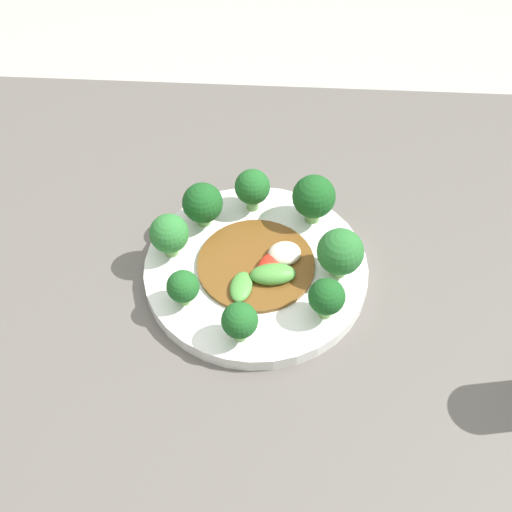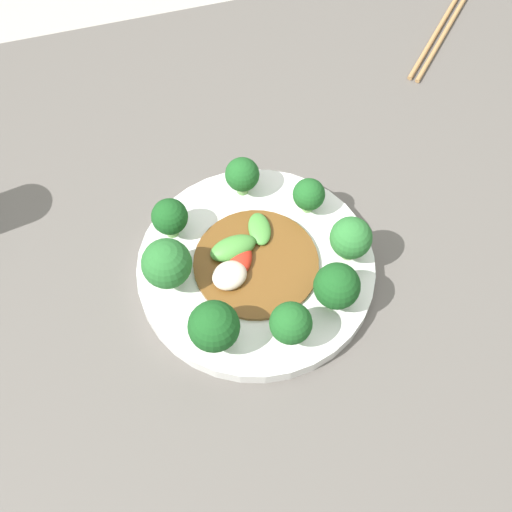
{
  "view_description": "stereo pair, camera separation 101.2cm",
  "coord_description": "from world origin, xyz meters",
  "views": [
    {
      "loc": [
        0.08,
        -0.54,
        1.48
      ],
      "look_at": [
        0.04,
        0.04,
        0.77
      ],
      "focal_mm": 50.0,
      "sensor_mm": 36.0,
      "label": 1
    },
    {
      "loc": [
        0.16,
        0.46,
        1.51
      ],
      "look_at": [
        0.04,
        0.04,
        0.77
      ],
      "focal_mm": 50.0,
      "sensor_mm": 36.0,
      "label": 2
    }
  ],
  "objects": [
    {
      "name": "table",
      "position": [
        0.0,
        0.0,
        0.37
      ],
      "size": [
        1.11,
        0.91,
        0.73
      ],
      "color": "#5B5651",
      "rests_on": "ground_plane"
    },
    {
      "name": "broccoli_southwest",
      "position": [
        -0.04,
        -0.02,
        0.78
      ],
      "size": [
        0.04,
        0.04,
        0.05
      ],
      "color": "#7AAD5B",
      "rests_on": "plate"
    },
    {
      "name": "broccoli_east",
      "position": [
        0.15,
        0.04,
        0.79
      ],
      "size": [
        0.06,
        0.06,
        0.07
      ],
      "color": "#70A356",
      "rests_on": "plate"
    },
    {
      "name": "broccoli_north",
      "position": [
        0.03,
        0.15,
        0.79
      ],
      "size": [
        0.05,
        0.05,
        0.06
      ],
      "color": "#70A356",
      "rests_on": "plate"
    },
    {
      "name": "plate",
      "position": [
        0.04,
        0.04,
        0.74
      ],
      "size": [
        0.29,
        0.29,
        0.02
      ],
      "color": "white",
      "rests_on": "table"
    },
    {
      "name": "broccoli_west",
      "position": [
        -0.07,
        0.06,
        0.79
      ],
      "size": [
        0.05,
        0.05,
        0.06
      ],
      "color": "#70A356",
      "rests_on": "plate"
    },
    {
      "name": "broccoli_northeast",
      "position": [
        0.12,
        0.13,
        0.79
      ],
      "size": [
        0.06,
        0.06,
        0.07
      ],
      "color": "#70A356",
      "rests_on": "plate"
    },
    {
      "name": "stirfry_center",
      "position": [
        0.05,
        0.04,
        0.76
      ],
      "size": [
        0.15,
        0.15,
        0.02
      ],
      "color": "brown",
      "rests_on": "plate"
    },
    {
      "name": "ground_plane",
      "position": [
        0.0,
        0.0,
        0.0
      ],
      "size": [
        8.0,
        8.0,
        0.0
      ],
      "primitive_type": "plane",
      "color": "#B7B2A8"
    },
    {
      "name": "broccoli_south",
      "position": [
        0.03,
        -0.07,
        0.79
      ],
      "size": [
        0.04,
        0.04,
        0.06
      ],
      "color": "#70A356",
      "rests_on": "plate"
    },
    {
      "name": "broccoli_southeast",
      "position": [
        0.13,
        -0.03,
        0.79
      ],
      "size": [
        0.05,
        0.05,
        0.06
      ],
      "color": "#70A356",
      "rests_on": "plate"
    },
    {
      "name": "chopsticks",
      "position": [
        -0.35,
        -0.3,
        0.74
      ],
      "size": [
        0.18,
        0.19,
        0.01
      ],
      "color": "#AD7F4C",
      "rests_on": "table"
    },
    {
      "name": "broccoli_northwest",
      "position": [
        -0.03,
        0.12,
        0.79
      ],
      "size": [
        0.05,
        0.05,
        0.07
      ],
      "color": "#70A356",
      "rests_on": "plate"
    }
  ]
}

